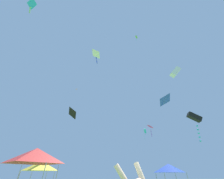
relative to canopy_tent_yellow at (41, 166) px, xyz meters
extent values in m
cylinder|color=beige|center=(7.62, -13.66, -0.82)|extent=(0.29, 0.40, 0.62)
cylinder|color=beige|center=(7.22, -13.60, -0.84)|extent=(0.47, 0.18, 0.59)
pyramid|color=yellow|center=(0.00, 0.00, 0.00)|extent=(2.87, 2.87, 0.92)
pyramid|color=red|center=(1.63, -5.72, 0.42)|extent=(3.33, 3.33, 1.07)
pyramid|color=blue|center=(14.40, -0.89, -0.21)|extent=(2.64, 2.64, 0.85)
pyramid|color=white|center=(5.16, -2.66, 15.99)|extent=(1.72, 1.75, 0.62)
sphere|color=blue|center=(5.21, -2.74, 14.98)|extent=(0.18, 0.18, 0.18)
sphere|color=blue|center=(5.28, -2.80, 14.63)|extent=(0.18, 0.18, 0.18)
sphere|color=blue|center=(5.35, -2.85, 14.28)|extent=(0.18, 0.18, 0.18)
sphere|color=blue|center=(5.41, -2.91, 13.93)|extent=(0.18, 0.18, 0.18)
sphere|color=blue|center=(5.48, -2.97, 13.57)|extent=(0.18, 0.18, 0.18)
cone|color=#D6389E|center=(13.81, 1.05, 5.16)|extent=(1.15, 1.20, 0.58)
sphere|color=purple|center=(13.79, 0.99, 4.55)|extent=(0.11, 0.11, 0.11)
sphere|color=purple|center=(13.77, 0.94, 4.33)|extent=(0.11, 0.11, 0.11)
sphere|color=purple|center=(13.75, 0.89, 4.10)|extent=(0.11, 0.11, 0.11)
sphere|color=purple|center=(13.73, 0.84, 3.87)|extent=(0.11, 0.11, 0.11)
sphere|color=purple|center=(13.71, 0.78, 3.65)|extent=(0.11, 0.11, 0.11)
pyramid|color=#75D138|center=(19.67, 5.09, 12.10)|extent=(1.46, 1.06, 0.51)
cube|color=#2DB7CC|center=(16.13, 10.34, 7.10)|extent=(0.71, 0.83, 0.97)
sphere|color=#2DB7CC|center=(16.04, 10.39, 6.29)|extent=(0.12, 0.12, 0.12)
sphere|color=#2DB7CC|center=(15.96, 10.45, 5.89)|extent=(0.12, 0.12, 0.12)
sphere|color=#2DB7CC|center=(15.87, 10.50, 5.49)|extent=(0.12, 0.12, 0.12)
cube|color=#75D138|center=(12.93, -1.89, 22.78)|extent=(0.55, 0.56, 0.58)
sphere|color=#2DB7CC|center=(12.90, -1.86, 22.33)|extent=(0.08, 0.08, 0.08)
sphere|color=#2DB7CC|center=(12.86, -1.82, 22.14)|extent=(0.08, 0.08, 0.08)
sphere|color=#2DB7CC|center=(12.83, -1.79, 21.94)|extent=(0.08, 0.08, 0.08)
sphere|color=#2DB7CC|center=(12.79, -1.76, 21.75)|extent=(0.08, 0.08, 0.08)
cube|color=black|center=(16.33, -5.12, 4.24)|extent=(1.42, 0.67, 1.12)
sphere|color=#2DB7CC|center=(16.34, -5.03, 3.32)|extent=(0.17, 0.17, 0.17)
sphere|color=#2DB7CC|center=(16.35, -4.94, 2.98)|extent=(0.17, 0.17, 0.17)
sphere|color=#2DB7CC|center=(16.36, -4.86, 2.63)|extent=(0.17, 0.17, 0.17)
sphere|color=#2DB7CC|center=(16.37, -4.77, 2.29)|extent=(0.17, 0.17, 0.17)
sphere|color=#2DB7CC|center=(16.38, -4.69, 1.95)|extent=(0.17, 0.17, 0.17)
pyramid|color=black|center=(2.15, 1.34, 6.96)|extent=(1.62, 1.66, 1.20)
pyramid|color=orange|center=(0.92, 5.57, 14.16)|extent=(0.74, 0.76, 0.57)
pyramid|color=blue|center=(13.23, -5.68, 5.87)|extent=(1.28, 1.52, 0.66)
pyramid|color=#2DB7CC|center=(-3.32, -8.59, 18.00)|extent=(0.96, 0.84, 1.16)
sphere|color=#75D138|center=(-3.22, -8.64, 17.08)|extent=(0.15, 0.15, 0.15)
sphere|color=#75D138|center=(-3.12, -8.63, 16.70)|extent=(0.15, 0.15, 0.15)
sphere|color=#75D138|center=(-3.03, -8.62, 16.32)|extent=(0.15, 0.15, 0.15)
sphere|color=#75D138|center=(-2.94, -8.61, 15.94)|extent=(0.15, 0.15, 0.15)
cube|color=white|center=(14.33, -7.34, 8.43)|extent=(1.30, 0.62, 1.32)
camera|label=1|loc=(6.67, -17.10, -0.76)|focal=20.30mm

